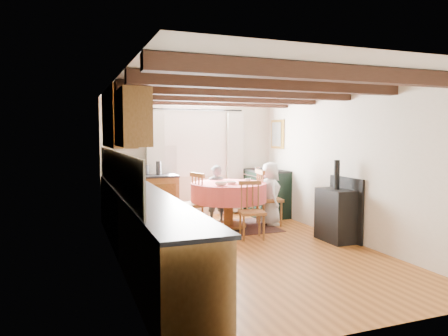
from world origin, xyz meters
name	(u,v)px	position (x,y,z in m)	size (l,w,h in m)	color
floor	(243,250)	(0.00, 0.00, 0.00)	(3.60, 5.50, 0.00)	#AC6529
ceiling	(244,85)	(0.00, 0.00, 2.40)	(3.60, 5.50, 0.00)	white
wall_back	(191,159)	(0.00, 2.75, 1.20)	(3.60, 0.00, 2.40)	silver
wall_front	(372,193)	(0.00, -2.75, 1.20)	(3.60, 0.00, 2.40)	silver
wall_left	(117,173)	(-1.80, 0.00, 1.20)	(0.00, 5.50, 2.40)	silver
wall_right	(346,165)	(1.80, 0.00, 1.20)	(0.00, 5.50, 2.40)	silver
beam_a	(324,72)	(0.00, -2.00, 2.31)	(3.60, 0.16, 0.16)	#3A2218
beam_b	(277,84)	(0.00, -1.00, 2.31)	(3.60, 0.16, 0.16)	#3A2218
beam_c	(244,92)	(0.00, 0.00, 2.31)	(3.60, 0.16, 0.16)	#3A2218
beam_d	(220,97)	(0.00, 1.00, 2.31)	(3.60, 0.16, 0.16)	#3A2218
beam_e	(201,102)	(0.00, 2.00, 2.31)	(3.60, 0.16, 0.16)	#3A2218
splash_left	(116,171)	(-1.78, 0.30, 1.20)	(0.02, 4.50, 0.55)	beige
splash_back	(142,160)	(-1.00, 2.73, 1.20)	(1.40, 0.02, 0.55)	beige
base_cabinet_left	(141,228)	(-1.50, 0.00, 0.44)	(0.60, 5.30, 0.88)	brown
base_cabinet_back	(143,200)	(-1.05, 2.45, 0.44)	(1.30, 0.60, 0.88)	brown
worktop_left	(142,194)	(-1.48, 0.00, 0.90)	(0.64, 5.30, 0.04)	black
worktop_back	(142,176)	(-1.05, 2.43, 0.90)	(1.30, 0.64, 0.04)	black
wall_cabinet_glass	(118,118)	(-1.63, 1.20, 1.95)	(0.34, 1.80, 0.90)	brown
wall_cabinet_solid	(132,118)	(-1.63, -0.30, 1.90)	(0.34, 0.90, 0.70)	brown
window_frame	(195,139)	(0.10, 2.73, 1.60)	(1.34, 0.03, 1.54)	white
window_pane	(195,139)	(0.10, 2.74, 1.60)	(1.20, 0.01, 1.40)	white
curtain_left	(156,165)	(-0.75, 2.65, 1.10)	(0.35, 0.10, 2.10)	#B5B9A4
curtain_right	(235,163)	(0.95, 2.65, 1.10)	(0.35, 0.10, 2.10)	#B5B9A4
curtain_rod	(196,110)	(0.10, 2.65, 2.20)	(0.03, 0.03, 2.00)	black
wall_picture	(277,134)	(1.77, 2.30, 1.70)	(0.04, 0.50, 0.60)	gold
wall_plate	(238,134)	(1.05, 2.72, 1.70)	(0.30, 0.30, 0.02)	silver
rug	(228,228)	(0.32, 1.42, 0.01)	(1.66, 1.29, 0.01)	black
dining_table	(228,206)	(0.32, 1.42, 0.41)	(1.37, 1.37, 0.82)	#C9344E
chair_near	(252,210)	(0.39, 0.55, 0.47)	(0.40, 0.42, 0.94)	brown
chair_left	(189,203)	(-0.43, 1.38, 0.51)	(0.44, 0.46, 1.03)	brown
chair_right	(269,197)	(1.12, 1.37, 0.53)	(0.45, 0.47, 1.05)	brown
aga_range	(265,192)	(1.47, 2.24, 0.49)	(0.69, 1.07, 0.98)	black
cast_iron_stove	(336,201)	(1.58, -0.06, 0.65)	(0.39, 0.65, 1.30)	black
child_far	(216,194)	(0.29, 2.03, 0.55)	(0.40, 0.26, 1.10)	#454F53
child_right	(270,194)	(1.15, 1.39, 0.59)	(0.58, 0.38, 1.18)	silver
bowl_a	(231,183)	(0.30, 1.22, 0.85)	(0.20, 0.20, 0.05)	silver
bowl_b	(221,184)	(0.04, 1.06, 0.86)	(0.21, 0.21, 0.07)	silver
cup	(248,181)	(0.60, 1.18, 0.87)	(0.10, 0.10, 0.09)	silver
canister_tall	(132,170)	(-1.23, 2.49, 1.03)	(0.12, 0.12, 0.21)	#262628
canister_wide	(145,170)	(-0.99, 2.53, 1.01)	(0.17, 0.17, 0.19)	#262628
canister_slim	(159,168)	(-0.76, 2.33, 1.05)	(0.09, 0.09, 0.26)	#262628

